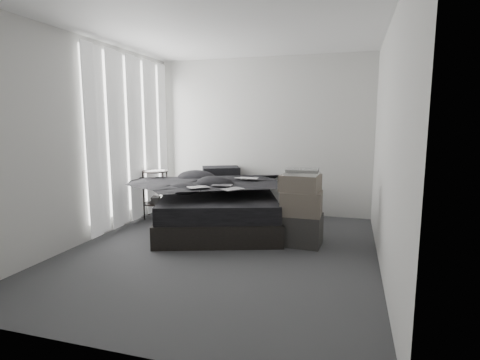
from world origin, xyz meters
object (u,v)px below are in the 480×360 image
(bed, at_px, (219,217))
(laptop, at_px, (246,174))
(side_stand, at_px, (156,194))
(box_lower, at_px, (300,229))

(bed, bearing_deg, laptop, 7.50)
(bed, xyz_separation_m, side_stand, (-1.17, 0.22, 0.23))
(laptop, height_order, box_lower, laptop)
(bed, bearing_deg, box_lower, -39.94)
(bed, height_order, laptop, laptop)
(side_stand, distance_m, box_lower, 2.54)
(side_stand, bearing_deg, box_lower, -16.25)
(side_stand, relative_size, box_lower, 1.44)
(side_stand, height_order, box_lower, side_stand)
(laptop, relative_size, box_lower, 0.65)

